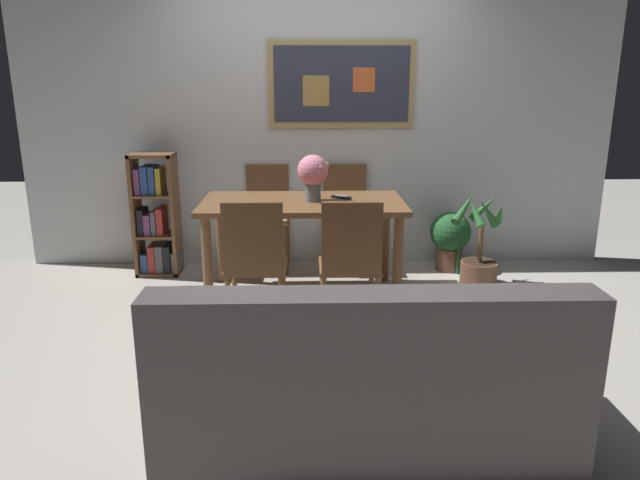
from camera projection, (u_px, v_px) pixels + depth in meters
name	position (u px, v px, depth m)	size (l,w,h in m)	color
ground_plane	(323.00, 324.00, 4.04)	(12.00, 12.00, 0.00)	#B7B2A8
wall_back_with_painting	(318.00, 119.00, 5.13)	(5.20, 0.14, 2.60)	silver
dining_table	(303.00, 214.00, 4.44)	(1.53, 0.83, 0.75)	brown
dining_chair_far_left	(267.00, 208.00, 5.18)	(0.40, 0.41, 0.91)	brown
dining_chair_near_right	(350.00, 255.00, 3.78)	(0.40, 0.41, 0.91)	brown
dining_chair_near_left	(255.00, 256.00, 3.77)	(0.40, 0.41, 0.91)	brown
dining_chair_far_right	(345.00, 208.00, 5.16)	(0.40, 0.41, 0.91)	brown
leather_couch	(364.00, 383.00, 2.63)	(1.80, 0.84, 0.84)	#514C4C
bookshelf	(156.00, 220.00, 5.00)	(0.37, 0.28, 1.05)	brown
potted_ivy	(450.00, 238.00, 5.14)	(0.36, 0.36, 0.59)	brown
potted_palm	(479.00, 252.00, 4.78)	(0.45, 0.42, 0.75)	brown
flower_vase	(313.00, 173.00, 4.35)	(0.24, 0.23, 0.35)	slate
tv_remote	(341.00, 197.00, 4.50)	(0.15, 0.12, 0.02)	black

